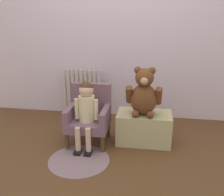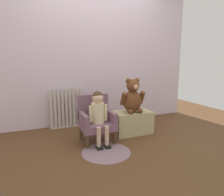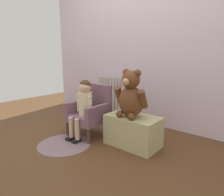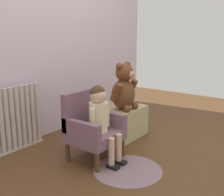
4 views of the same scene
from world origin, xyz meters
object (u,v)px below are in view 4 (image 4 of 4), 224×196
at_px(child_armchair, 91,127).
at_px(large_teddy_bear, 124,89).
at_px(child_figure, 100,113).
at_px(floor_rug, 128,170).
at_px(radiator, 18,118).
at_px(low_bench, 122,123).

xyz_separation_m(child_armchair, large_teddy_bear, (0.59, 0.04, 0.26)).
height_order(child_figure, floor_rug, child_figure).
relative_size(radiator, large_teddy_bear, 1.26).
distance_m(child_figure, floor_rug, 0.56).
bearing_deg(low_bench, floor_rug, -141.36).
height_order(child_armchair, low_bench, child_armchair).
height_order(radiator, floor_rug, radiator).
relative_size(child_figure, low_bench, 1.21).
bearing_deg(child_armchair, radiator, 111.19).
relative_size(child_armchair, child_figure, 0.89).
bearing_deg(child_armchair, child_figure, -90.00).
bearing_deg(child_figure, low_bench, 16.46).
bearing_deg(child_armchair, low_bench, 6.46).
bearing_deg(low_bench, child_figure, -163.54).
height_order(child_figure, large_teddy_bear, large_teddy_bear).
distance_m(child_armchair, low_bench, 0.62).
bearing_deg(low_bench, child_armchair, -173.54).
relative_size(large_teddy_bear, floor_rug, 0.86).
bearing_deg(child_armchair, large_teddy_bear, 3.53).
distance_m(child_figure, low_bench, 0.69).
bearing_deg(large_teddy_bear, child_figure, -166.05).
xyz_separation_m(child_armchair, floor_rug, (-0.01, -0.42, -0.31)).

